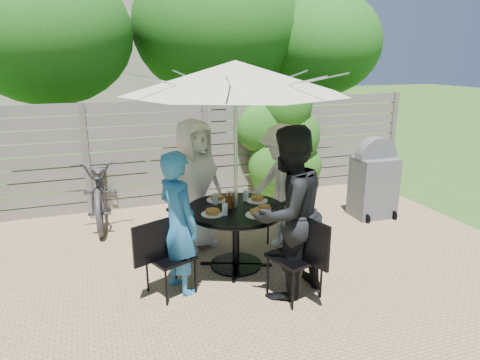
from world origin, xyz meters
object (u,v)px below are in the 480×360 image
object	(u,v)px
plate_front	(257,213)
syrup_jug	(229,201)
chair_back	(190,223)
glass_right	(246,196)
person_left	(178,223)
person_front	(288,213)
chair_left	(170,272)
person_back	(195,185)
chair_front	(295,273)
bicycle	(101,188)
bbq_grill	(374,181)
plate_back	(217,199)
chair_right	(288,227)
umbrella	(235,77)
plate_extra	(264,209)
person_right	(283,188)
glass_left	(225,209)
glass_back	(215,199)
plate_left	(212,213)
patio_table	(236,226)
plate_right	(257,199)
coffee_cup	(230,197)

from	to	relation	value
plate_front	syrup_jug	bearing A→B (deg)	120.90
chair_back	glass_right	xyz separation A→B (m)	(0.57, -0.70, 0.55)
person_left	plate_front	xyz separation A→B (m)	(0.90, -0.01, 0.00)
plate_front	person_front	bearing A→B (deg)	-67.42
chair_back	chair_left	xyz separation A→B (m)	(-0.52, -1.26, -0.03)
person_back	person_front	xyz separation A→B (m)	(0.64, -1.53, 0.05)
person_back	glass_right	bearing A→B (deg)	-70.30
chair_front	syrup_jug	xyz separation A→B (m)	(-0.44, 0.92, 0.57)
chair_front	person_front	xyz separation A→B (m)	(-0.05, 0.13, 0.64)
chair_left	bicycle	bearing A→B (deg)	79.80
chair_front	syrup_jug	world-z (taller)	chair_front
bbq_grill	plate_back	bearing A→B (deg)	-166.81
chair_right	chair_front	bearing A→B (deg)	42.03
chair_left	glass_right	size ratio (longest dim) A/B	6.45
umbrella	plate_extra	size ratio (longest dim) A/B	14.02
person_right	plate_back	bearing A→B (deg)	-113.45
person_back	bicycle	size ratio (longest dim) A/B	0.86
person_left	glass_left	xyz separation A→B (m)	(0.57, 0.12, 0.05)
person_left	person_right	world-z (taller)	person_right
chair_back	chair_left	distance (m)	1.37
glass_right	glass_back	bearing A→B (deg)	179.58
chair_left	plate_left	xyz separation A→B (m)	(0.56, 0.23, 0.54)
person_back	bicycle	xyz separation A→B (m)	(-1.17, 1.46, -0.34)
patio_table	chair_front	distance (m)	1.00
plate_right	coffee_cup	bearing A→B (deg)	162.34
person_left	bicycle	world-z (taller)	person_left
bbq_grill	plate_front	bearing A→B (deg)	-152.26
plate_right	glass_back	world-z (taller)	glass_back
patio_table	bicycle	xyz separation A→B (m)	(-1.49, 2.23, -0.00)
plate_right	plate_extra	world-z (taller)	same
person_front	plate_extra	xyz separation A→B (m)	(-0.04, 0.56, -0.13)
chair_back	plate_extra	xyz separation A→B (m)	(0.65, -1.10, 0.51)
glass_left	syrup_jug	distance (m)	0.25
chair_back	glass_left	size ratio (longest dim) A/B	7.18
chair_left	chair_front	distance (m)	1.36
glass_back	plate_right	bearing A→B (deg)	-6.60
patio_table	person_front	xyz separation A→B (m)	(0.32, -0.77, 0.39)
chair_left	person_right	size ratio (longest dim) A/B	0.53
syrup_jug	bbq_grill	size ratio (longest dim) A/B	0.12
plate_right	glass_right	xyz separation A→B (m)	(-0.13, 0.06, 0.05)
person_front	bicycle	xyz separation A→B (m)	(-1.81, 2.99, -0.40)
plate_back	bbq_grill	world-z (taller)	bbq_grill
chair_left	glass_back	world-z (taller)	glass_back
person_front	person_right	size ratio (longest dim) A/B	1.10
syrup_jug	coffee_cup	size ratio (longest dim) A/B	1.33
chair_front	plate_extra	world-z (taller)	chair_front
plate_right	plate_extra	size ratio (longest dim) A/B	1.08
glass_back	glass_left	size ratio (longest dim) A/B	1.00
glass_right	bbq_grill	xyz separation A→B (m)	(2.46, 0.72, -0.25)
glass_back	bbq_grill	bearing A→B (deg)	14.01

